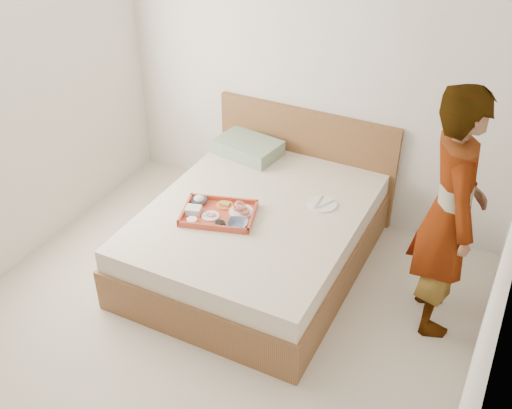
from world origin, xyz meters
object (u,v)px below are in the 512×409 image
object	(u,v)px
tray	(219,213)
dinner_plate	(322,204)
bed	(256,237)
person	(450,214)

from	to	relation	value
tray	dinner_plate	distance (m)	0.81
bed	person	world-z (taller)	person
bed	dinner_plate	bearing A→B (deg)	33.65
bed	person	distance (m)	1.54
bed	dinner_plate	xyz separation A→B (m)	(0.43, 0.29, 0.27)
tray	dinner_plate	xyz separation A→B (m)	(0.64, 0.49, -0.02)
bed	tray	xyz separation A→B (m)	(-0.21, -0.21, 0.29)
dinner_plate	tray	bearing A→B (deg)	-142.58
dinner_plate	bed	bearing A→B (deg)	-146.35
tray	person	size ratio (longest dim) A/B	0.30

